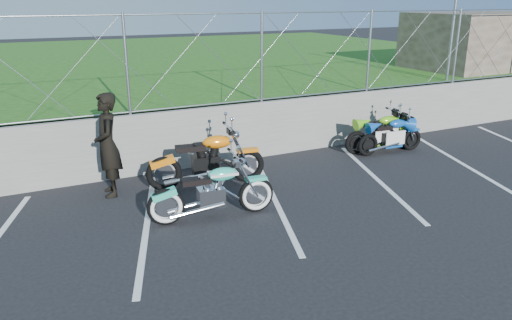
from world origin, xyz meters
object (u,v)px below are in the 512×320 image
cruiser_turquoise (214,194)px  person_standing (108,145)px  sportbike_green (381,134)px  sportbike_blue (391,137)px  naked_orange (208,162)px

cruiser_turquoise → person_standing: 2.36m
cruiser_turquoise → sportbike_green: (5.07, 1.81, -0.01)m
sportbike_blue → person_standing: size_ratio=0.92×
naked_orange → person_standing: (-1.81, 0.40, 0.47)m
sportbike_green → sportbike_blue: bearing=-52.3°
cruiser_turquoise → person_standing: size_ratio=1.13×
cruiser_turquoise → naked_orange: naked_orange is taller
sportbike_green → person_standing: (-6.41, 0.06, 0.54)m
cruiser_turquoise → sportbike_green: 5.38m
naked_orange → sportbike_green: naked_orange is taller
naked_orange → sportbike_blue: naked_orange is taller
cruiser_turquoise → sportbike_green: bearing=26.1°
naked_orange → person_standing: bearing=176.7°
naked_orange → sportbike_blue: 4.73m
person_standing → cruiser_turquoise: bearing=40.6°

